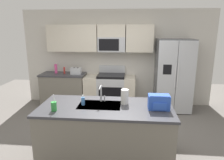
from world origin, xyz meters
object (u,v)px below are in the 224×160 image
at_px(sink_faucet, 101,92).
at_px(backpack, 159,102).
at_px(range_oven, 110,91).
at_px(soap_dispenser, 83,101).
at_px(pepper_mill, 64,70).
at_px(paper_towel_roll, 125,97).
at_px(refrigerator, 173,75).
at_px(toaster, 76,71).
at_px(drink_cup_green, 54,106).
at_px(bottle_pink, 56,69).

xyz_separation_m(sink_faucet, backpack, (0.92, -0.23, -0.05)).
xyz_separation_m(range_oven, backpack, (0.99, -2.36, 0.57)).
bearing_deg(soap_dispenser, pepper_mill, 114.53).
bearing_deg(paper_towel_roll, backpack, -19.56).
xyz_separation_m(refrigerator, toaster, (-2.56, 0.02, 0.07)).
bearing_deg(range_oven, sink_faucet, -88.07).
bearing_deg(drink_cup_green, soap_dispenser, 36.01).
bearing_deg(refrigerator, backpack, -106.08).
bearing_deg(toaster, drink_cup_green, -82.49).
height_order(drink_cup_green, soap_dispenser, drink_cup_green).
relative_size(bottle_pink, soap_dispenser, 1.46).
bearing_deg(backpack, drink_cup_green, -172.19).
bearing_deg(backpack, toaster, 129.39).
relative_size(toaster, backpack, 0.87).
relative_size(toaster, bottle_pink, 1.13).
distance_m(pepper_mill, drink_cup_green, 2.66).
height_order(refrigerator, soap_dispenser, refrigerator).
bearing_deg(paper_towel_roll, soap_dispenser, -169.21).
relative_size(refrigerator, soap_dispenser, 10.88).
height_order(pepper_mill, drink_cup_green, drink_cup_green).
bearing_deg(pepper_mill, refrigerator, -1.37).
xyz_separation_m(refrigerator, backpack, (-0.66, -2.29, 0.09)).
height_order(toaster, sink_faucet, sink_faucet).
xyz_separation_m(toaster, drink_cup_green, (0.33, -2.53, -0.02)).
height_order(range_oven, pepper_mill, range_oven).
bearing_deg(toaster, pepper_mill, 171.63).
bearing_deg(paper_towel_roll, pepper_mill, 128.23).
relative_size(toaster, sink_faucet, 0.99).
distance_m(refrigerator, pepper_mill, 2.90).
bearing_deg(backpack, sink_faucet, 165.75).
xyz_separation_m(paper_towel_roll, backpack, (0.52, -0.19, -0.00)).
relative_size(sink_faucet, drink_cup_green, 1.09).
distance_m(sink_faucet, drink_cup_green, 0.79).
distance_m(refrigerator, soap_dispenser, 2.90).
distance_m(soap_dispenser, paper_towel_roll, 0.68).
xyz_separation_m(refrigerator, sink_faucet, (-1.58, -2.06, 0.14)).
bearing_deg(drink_cup_green, refrigerator, 48.40).
bearing_deg(sink_faucet, bottle_pink, 125.85).
bearing_deg(soap_dispenser, bottle_pink, 119.01).
height_order(pepper_mill, soap_dispenser, pepper_mill).
distance_m(sink_faucet, paper_towel_roll, 0.40).
relative_size(sink_faucet, soap_dispenser, 1.66).
xyz_separation_m(toaster, pepper_mill, (-0.34, 0.05, 0.00)).
height_order(pepper_mill, bottle_pink, bottle_pink).
height_order(pepper_mill, backpack, backpack).
bearing_deg(bottle_pink, range_oven, -1.61).
distance_m(range_oven, refrigerator, 1.72).
bearing_deg(backpack, paper_towel_roll, 160.44).
bearing_deg(drink_cup_green, backpack, 7.81).
bearing_deg(drink_cup_green, paper_towel_roll, 21.06).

